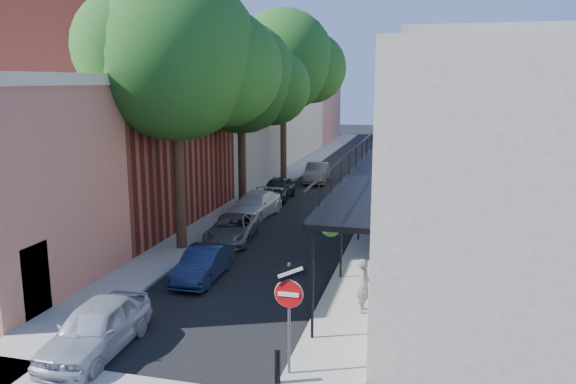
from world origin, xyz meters
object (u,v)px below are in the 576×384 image
Objects in this scene: sign_post at (289,299)px; parked_car_b at (203,264)px; parked_car_a at (96,328)px; parked_car_d at (255,205)px; oak_far at (291,62)px; oak_mid at (249,80)px; parked_car_f at (317,173)px; parked_car_c at (232,229)px; pedestrian at (364,285)px; oak_near at (188,59)px; bollard at (278,367)px; parked_car_e at (278,189)px.

sign_post is 0.85× the size of parked_car_b.
parked_car_a is 1.13× the size of parked_car_b.
oak_far is at bearing 100.11° from parked_car_d.
oak_mid is at bearing -90.41° from oak_far.
parked_car_f reaches higher than parked_car_d.
pedestrian reaches higher than parked_car_c.
oak_near is 2.86× the size of parked_car_a.
parked_car_f is at bearing 83.34° from oak_near.
oak_far is 2.69× the size of parked_car_d.
oak_far reaches higher than sign_post.
parked_car_c is at bearing 96.50° from parked_car_b.
parked_car_b reaches higher than bollard.
oak_near is 2.75× the size of parked_car_f.
oak_near is 2.79× the size of parked_car_c.
parked_car_a is (1.34, -17.22, -6.38)m from oak_mid.
parked_car_b is at bearing -94.81° from parked_car_f.
oak_mid is (-0.05, 7.97, -0.82)m from oak_near.
parked_car_c is (-5.32, 10.75, -1.47)m from sign_post.
oak_mid is 9.12m from oak_far.
parked_car_f is (1.13, 6.34, 0.01)m from parked_car_e.
parked_car_a is 0.96× the size of parked_car_f.
oak_near reaches higher than parked_car_e.
pedestrian reaches higher than parked_car_b.
parked_car_e is at bearing 105.25° from bollard.
parked_car_c is (1.21, 1.46, -7.31)m from oak_near.
sign_post is 0.72× the size of parked_car_f.
parked_car_c is at bearing -85.61° from oak_far.
sign_post is 3.74× the size of bollard.
sign_post is 0.76× the size of parked_car_e.
oak_far is at bearing 95.44° from parked_car_e.
parked_car_b is 9.47m from parked_car_d.
parked_car_c is (1.26, -6.51, -6.49)m from oak_mid.
parked_car_e reaches higher than parked_car_d.
oak_near is 6.81× the size of pedestrian.
pedestrian is at bearing 29.42° from parked_car_a.
sign_post reaches higher than parked_car_e.
oak_near reaches higher than parked_car_b.
parked_car_e is at bearing 93.01° from parked_car_b.
oak_far is 2.91× the size of parked_car_c.
pedestrian is at bearing -33.29° from oak_near.
bollard is 0.07× the size of oak_far.
bollard is 0.19× the size of parked_car_f.
sign_post is at bearing 71.44° from bollard.
pedestrian reaches higher than parked_car_d.
parked_car_f is at bearing 78.10° from parked_car_e.
oak_far is at bearing 103.35° from bollard.
sign_post is at bearing 159.74° from pedestrian.
oak_far reaches higher than parked_car_f.
bollard is at bearing -56.88° from oak_near.
oak_far is 24.59m from pedestrian.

